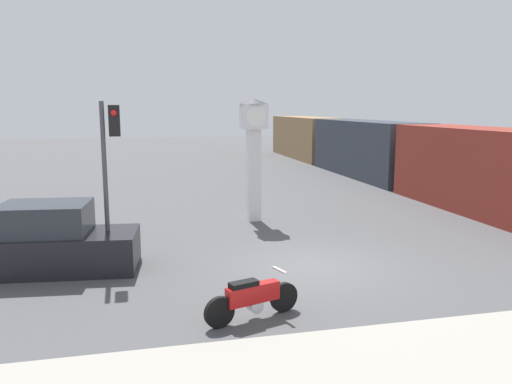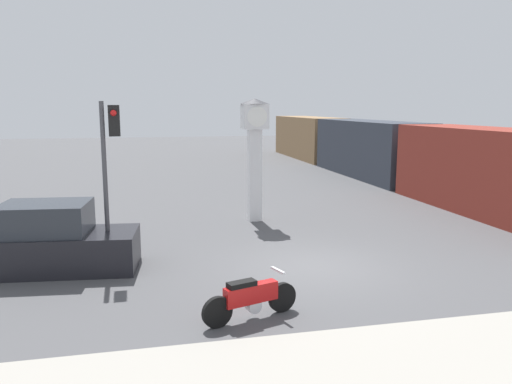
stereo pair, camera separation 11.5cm
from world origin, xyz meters
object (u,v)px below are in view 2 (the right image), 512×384
at_px(freight_train, 369,149).
at_px(motorcycle, 251,298).
at_px(parked_car, 53,242).
at_px(clock_tower, 255,141).
at_px(traffic_light, 110,155).

bearing_deg(freight_train, motorcycle, -120.92).
xyz_separation_m(motorcycle, parked_car, (-4.43, 4.16, 0.30)).
height_order(freight_train, parked_car, freight_train).
height_order(motorcycle, clock_tower, clock_tower).
xyz_separation_m(freight_train, traffic_light, (-14.42, -15.11, 1.32)).
distance_m(motorcycle, traffic_light, 5.66).
bearing_deg(freight_train, traffic_light, -133.65).
bearing_deg(motorcycle, parked_car, 118.65).
relative_size(clock_tower, freight_train, 0.13).
height_order(motorcycle, freight_train, freight_train).
distance_m(clock_tower, traffic_light, 6.68).
distance_m(traffic_light, parked_car, 2.74).
relative_size(clock_tower, traffic_light, 1.04).
height_order(clock_tower, parked_car, clock_tower).
height_order(motorcycle, parked_car, parked_car).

